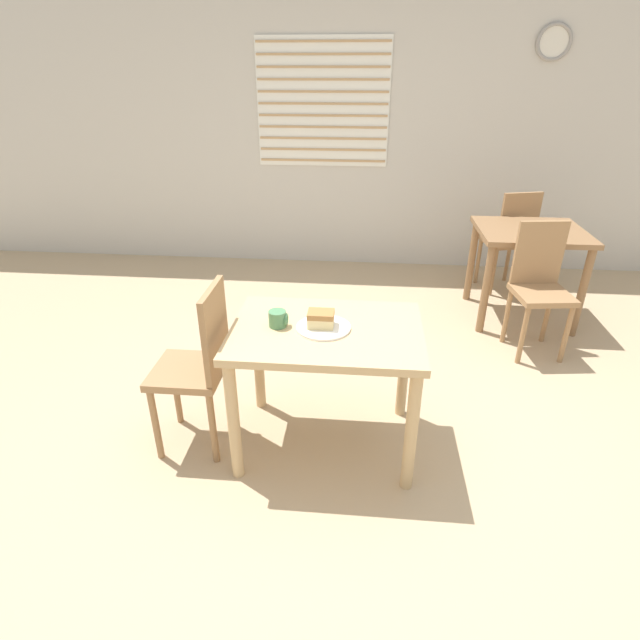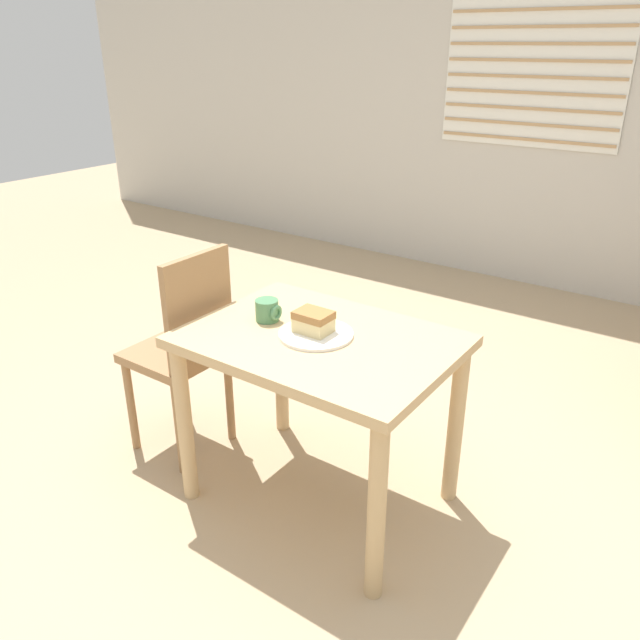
{
  "view_description": "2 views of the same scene",
  "coord_description": "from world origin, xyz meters",
  "px_view_note": "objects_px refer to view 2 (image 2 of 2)",
  "views": [
    {
      "loc": [
        0.06,
        -2.07,
        1.87
      ],
      "look_at": [
        -0.15,
        0.15,
        0.74
      ],
      "focal_mm": 28.0,
      "sensor_mm": 36.0,
      "label": 1
    },
    {
      "loc": [
        1.05,
        -1.54,
        1.68
      ],
      "look_at": [
        -0.12,
        0.12,
        0.77
      ],
      "focal_mm": 35.0,
      "sensor_mm": 36.0,
      "label": 2
    }
  ],
  "objects_px": {
    "dining_table_near": "(320,365)",
    "plate": "(316,334)",
    "coffee_mug": "(268,310)",
    "chair_near_window": "(185,347)",
    "cake_slice": "(313,321)"
  },
  "relations": [
    {
      "from": "dining_table_near",
      "to": "plate",
      "type": "height_order",
      "value": "plate"
    },
    {
      "from": "coffee_mug",
      "to": "plate",
      "type": "bearing_deg",
      "value": -1.16
    },
    {
      "from": "chair_near_window",
      "to": "plate",
      "type": "relative_size",
      "value": 3.46
    },
    {
      "from": "cake_slice",
      "to": "chair_near_window",
      "type": "bearing_deg",
      "value": -174.72
    },
    {
      "from": "dining_table_near",
      "to": "chair_near_window",
      "type": "xyz_separation_m",
      "value": [
        -0.65,
        -0.06,
        -0.09
      ]
    },
    {
      "from": "dining_table_near",
      "to": "chair_near_window",
      "type": "bearing_deg",
      "value": -174.99
    },
    {
      "from": "cake_slice",
      "to": "coffee_mug",
      "type": "relative_size",
      "value": 1.35
    },
    {
      "from": "cake_slice",
      "to": "coffee_mug",
      "type": "xyz_separation_m",
      "value": [
        -0.21,
        0.0,
        -0.01
      ]
    },
    {
      "from": "plate",
      "to": "coffee_mug",
      "type": "distance_m",
      "value": 0.23
    },
    {
      "from": "dining_table_near",
      "to": "plate",
      "type": "relative_size",
      "value": 3.53
    },
    {
      "from": "chair_near_window",
      "to": "coffee_mug",
      "type": "bearing_deg",
      "value": 98.11
    },
    {
      "from": "chair_near_window",
      "to": "cake_slice",
      "type": "bearing_deg",
      "value": 95.28
    },
    {
      "from": "chair_near_window",
      "to": "cake_slice",
      "type": "xyz_separation_m",
      "value": [
        0.63,
        0.06,
        0.26
      ]
    },
    {
      "from": "chair_near_window",
      "to": "coffee_mug",
      "type": "height_order",
      "value": "chair_near_window"
    },
    {
      "from": "dining_table_near",
      "to": "cake_slice",
      "type": "xyz_separation_m",
      "value": [
        -0.03,
        0.0,
        0.17
      ]
    }
  ]
}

